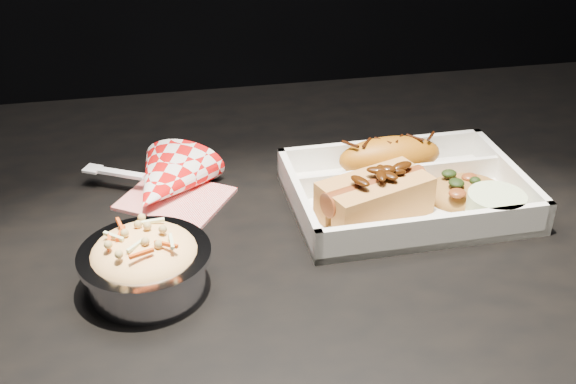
# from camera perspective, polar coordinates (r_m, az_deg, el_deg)

# --- Properties ---
(dining_table) EXTENTS (1.20, 0.80, 0.75)m
(dining_table) POSITION_cam_1_polar(r_m,az_deg,el_deg) (0.80, -0.74, -8.50)
(dining_table) COLOR black
(dining_table) RESTS_ON ground
(food_tray) EXTENTS (0.25, 0.18, 0.04)m
(food_tray) POSITION_cam_1_polar(r_m,az_deg,el_deg) (0.80, 9.24, -0.27)
(food_tray) COLOR white
(food_tray) RESTS_ON dining_table
(fried_pastry) EXTENTS (0.12, 0.05, 0.05)m
(fried_pastry) POSITION_cam_1_polar(r_m,az_deg,el_deg) (0.84, 8.04, 2.81)
(fried_pastry) COLOR #AA6011
(fried_pastry) RESTS_ON food_tray
(hotdog) EXTENTS (0.13, 0.09, 0.06)m
(hotdog) POSITION_cam_1_polar(r_m,az_deg,el_deg) (0.75, 6.88, -0.16)
(hotdog) COLOR #C38542
(hotdog) RESTS_ON food_tray
(fried_rice_mound) EXTENTS (0.09, 0.08, 0.03)m
(fried_rice_mound) POSITION_cam_1_polar(r_m,az_deg,el_deg) (0.81, 13.91, 0.62)
(fried_rice_mound) COLOR #A86F31
(fried_rice_mound) RESTS_ON food_tray
(cupcake_liner) EXTENTS (0.06, 0.06, 0.03)m
(cupcake_liner) POSITION_cam_1_polar(r_m,az_deg,el_deg) (0.78, 16.07, -1.16)
(cupcake_liner) COLOR beige
(cupcake_liner) RESTS_ON food_tray
(foil_coleslaw_cup) EXTENTS (0.12, 0.12, 0.07)m
(foil_coleslaw_cup) POSITION_cam_1_polar(r_m,az_deg,el_deg) (0.67, -11.22, -5.41)
(foil_coleslaw_cup) COLOR silver
(foil_coleslaw_cup) RESTS_ON dining_table
(napkin_fork) EXTENTS (0.17, 0.15, 0.10)m
(napkin_fork) POSITION_cam_1_polar(r_m,az_deg,el_deg) (0.81, -9.70, 0.68)
(napkin_fork) COLOR red
(napkin_fork) RESTS_ON dining_table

